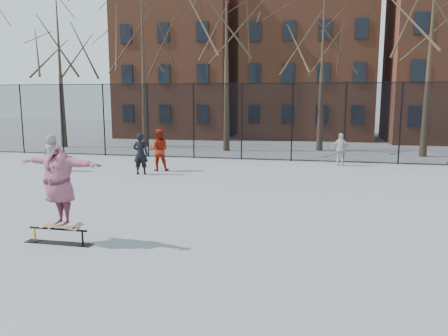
% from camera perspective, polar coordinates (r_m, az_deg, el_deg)
% --- Properties ---
extents(ground, '(100.00, 100.00, 0.00)m').
position_cam_1_polar(ground, '(10.33, -2.52, -9.12)').
color(ground, slate).
extents(skate_rail, '(1.60, 0.25, 0.35)m').
position_cam_1_polar(skate_rail, '(10.59, -20.80, -8.48)').
color(skate_rail, black).
rests_on(skate_rail, ground).
extents(skateboard, '(0.86, 0.21, 0.10)m').
position_cam_1_polar(skateboard, '(10.46, -20.43, -7.14)').
color(skateboard, '#98603D').
rests_on(skateboard, skate_rail).
extents(skater, '(2.22, 0.91, 1.76)m').
position_cam_1_polar(skater, '(10.25, -20.73, -2.14)').
color(skater, '#633789').
rests_on(skater, skateboard).
extents(bystander_grey, '(0.86, 0.62, 1.64)m').
position_cam_1_polar(bystander_grey, '(20.78, -21.55, 1.86)').
color(bystander_grey, slate).
rests_on(bystander_grey, ground).
extents(bystander_black, '(0.67, 0.47, 1.76)m').
position_cam_1_polar(bystander_black, '(18.84, -10.84, 1.83)').
color(bystander_black, black).
rests_on(bystander_black, ground).
extents(bystander_red, '(1.05, 0.91, 1.86)m').
position_cam_1_polar(bystander_red, '(19.65, -8.51, 2.34)').
color(bystander_red, '#99210D').
rests_on(bystander_red, ground).
extents(bystander_white, '(0.94, 0.45, 1.56)m').
position_cam_1_polar(bystander_white, '(21.65, 15.02, 2.36)').
color(bystander_white, beige).
rests_on(bystander_white, ground).
extents(fence, '(34.03, 0.07, 4.00)m').
position_cam_1_polar(fence, '(22.65, 5.79, 6.15)').
color(fence, black).
rests_on(fence, ground).
extents(tree_row, '(33.66, 7.46, 10.67)m').
position_cam_1_polar(tree_row, '(27.08, 6.50, 17.88)').
color(tree_row, black).
rests_on(tree_row, ground).
extents(rowhouses, '(29.00, 7.00, 13.00)m').
position_cam_1_polar(rowhouses, '(35.64, 9.52, 13.63)').
color(rowhouses, brown).
rests_on(rowhouses, ground).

